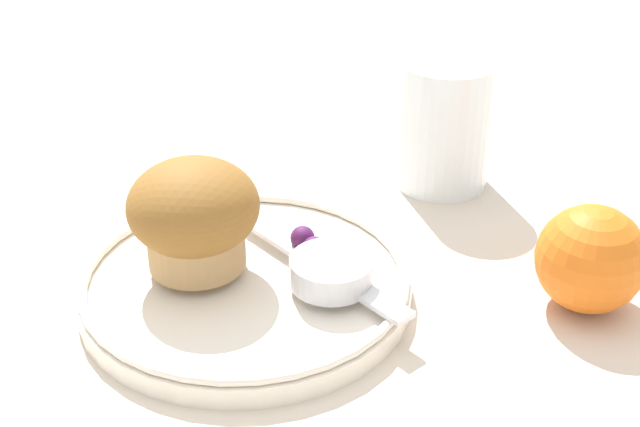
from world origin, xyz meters
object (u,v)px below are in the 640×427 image
Objects in this scene: orange_fruit at (591,259)px; juice_glass at (444,124)px; butter_knife at (310,258)px; muffin at (194,215)px.

orange_fruit is 0.68× the size of juice_glass.
butter_knife is at bearing -65.42° from juice_glass.
juice_glass is at bearing 104.03° from butter_knife.
muffin is 1.21× the size of orange_fruit.
muffin is 0.82× the size of juice_glass.
juice_glass is (-0.07, 0.16, 0.03)m from butter_knife.
orange_fruit is at bearing 42.36° from butter_knife.
muffin is 0.47× the size of butter_knife.
juice_glass reaches higher than orange_fruit.
butter_knife is (0.03, 0.06, -0.03)m from muffin.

